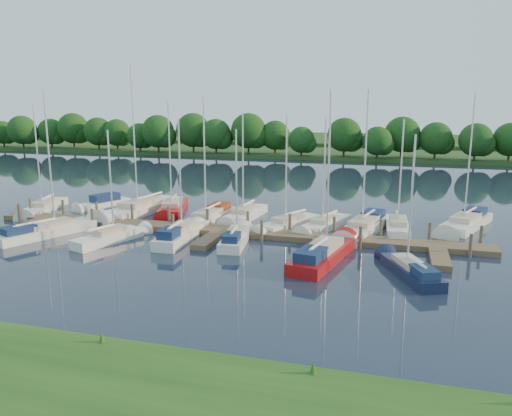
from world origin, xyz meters
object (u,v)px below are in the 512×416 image
(sailboat_n_0, at_px, (43,209))
(sailboat_n_5, at_px, (244,216))
(motorboat, at_px, (104,204))
(dock, at_px, (219,233))
(sailboat_s_2, at_px, (180,236))

(sailboat_n_0, xyz_separation_m, sailboat_n_5, (19.21, 2.27, 0.01))
(motorboat, height_order, sailboat_n_5, sailboat_n_5)
(sailboat_n_5, bearing_deg, dock, 92.94)
(dock, xyz_separation_m, motorboat, (-14.54, 6.81, 0.14))
(sailboat_n_5, xyz_separation_m, sailboat_s_2, (-2.51, -8.14, 0.07))
(sailboat_n_0, xyz_separation_m, motorboat, (4.42, 3.21, 0.07))
(dock, bearing_deg, sailboat_n_5, 87.66)
(motorboat, distance_m, sailboat_n_5, 14.81)
(dock, distance_m, sailboat_s_2, 3.22)
(dock, height_order, sailboat_s_2, sailboat_s_2)
(sailboat_n_0, relative_size, sailboat_s_2, 1.09)
(dock, distance_m, motorboat, 16.06)
(sailboat_s_2, bearing_deg, motorboat, 141.53)
(sailboat_n_5, bearing_deg, sailboat_n_0, 12.01)
(sailboat_n_0, height_order, motorboat, sailboat_n_0)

